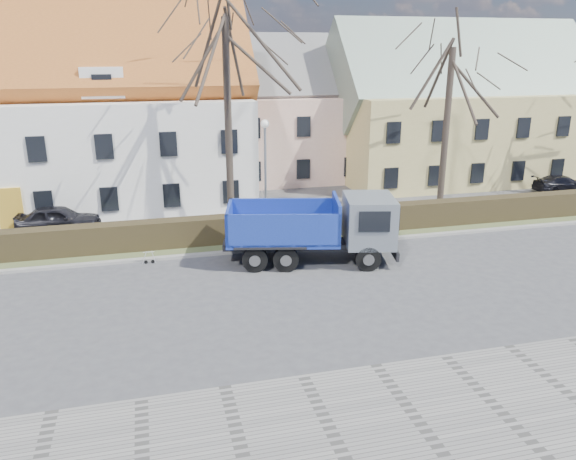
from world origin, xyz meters
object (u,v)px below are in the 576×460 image
object	(u,v)px
dump_truck	(305,229)
streetlight	(266,178)
parked_car_a	(58,219)
parked_car_b	(562,184)
cart_frame	(144,257)

from	to	relation	value
dump_truck	streetlight	world-z (taller)	streetlight
parked_car_a	parked_car_b	world-z (taller)	parked_car_a
streetlight	cart_frame	xyz separation A→B (m)	(-5.99, -2.79, -2.58)
parked_car_a	parked_car_b	xyz separation A→B (m)	(30.60, 0.83, -0.14)
parked_car_a	parked_car_b	bearing A→B (deg)	-84.11
cart_frame	parked_car_b	distance (m)	27.23
dump_truck	streetlight	bearing A→B (deg)	114.18
dump_truck	parked_car_b	world-z (taller)	dump_truck
parked_car_a	parked_car_b	distance (m)	30.61
dump_truck	parked_car_b	distance (m)	21.17
streetlight	parked_car_a	xyz separation A→B (m)	(-10.14, 2.83, -2.19)
dump_truck	cart_frame	size ratio (longest dim) A/B	11.16
cart_frame	streetlight	bearing A→B (deg)	24.96
dump_truck	parked_car_b	size ratio (longest dim) A/B	1.96
parked_car_a	dump_truck	bearing A→B (deg)	-118.35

